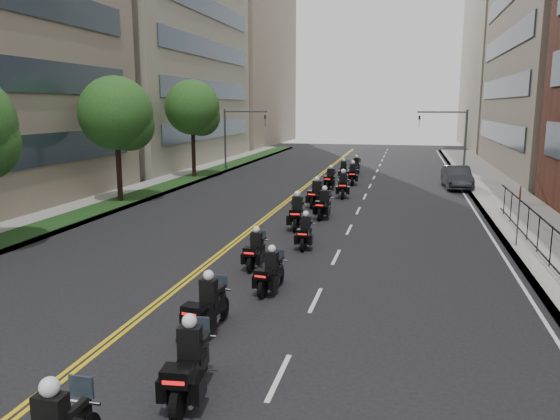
# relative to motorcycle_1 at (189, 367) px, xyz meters

# --- Properties ---
(sidewalk_right) EXTENTS (4.00, 90.00, 0.15)m
(sidewalk_right) POSITION_rel_motorcycle_1_xyz_m (10.37, 21.32, -0.63)
(sidewalk_right) COLOR gray
(sidewalk_right) RESTS_ON ground
(sidewalk_left) EXTENTS (4.00, 90.00, 0.15)m
(sidewalk_left) POSITION_rel_motorcycle_1_xyz_m (-13.63, 21.32, -0.63)
(sidewalk_left) COLOR gray
(sidewalk_left) RESTS_ON ground
(grass_strip) EXTENTS (2.00, 90.00, 0.04)m
(grass_strip) POSITION_rel_motorcycle_1_xyz_m (-12.83, 21.32, -0.54)
(grass_strip) COLOR #153B16
(grass_strip) RESTS_ON sidewalk_left
(building_right_far) EXTENTS (15.00, 28.00, 26.00)m
(building_right_far) POSITION_rel_motorcycle_1_xyz_m (19.87, 74.32, 12.29)
(building_right_far) COLOR gray
(building_right_far) RESTS_ON ground
(building_left_far) EXTENTS (16.00, 28.00, 26.00)m
(building_left_far) POSITION_rel_motorcycle_1_xyz_m (-23.63, 74.32, 12.29)
(building_left_far) COLOR gray
(building_left_far) RESTS_ON ground
(street_trees) EXTENTS (4.40, 38.40, 7.98)m
(street_trees) POSITION_rel_motorcycle_1_xyz_m (-12.68, 14.93, 4.42)
(street_trees) COLOR black
(street_trees) RESTS_ON ground
(traffic_signal_right) EXTENTS (4.09, 0.20, 5.60)m
(traffic_signal_right) POSITION_rel_motorcycle_1_xyz_m (7.91, 38.32, 2.99)
(traffic_signal_right) COLOR #3F3F44
(traffic_signal_right) RESTS_ON ground
(traffic_signal_left) EXTENTS (4.09, 0.20, 5.60)m
(traffic_signal_left) POSITION_rel_motorcycle_1_xyz_m (-11.17, 38.32, 2.99)
(traffic_signal_left) COLOR #3F3F44
(traffic_signal_left) RESTS_ON ground
(motorcycle_1) EXTENTS (0.69, 2.43, 1.79)m
(motorcycle_1) POSITION_rel_motorcycle_1_xyz_m (0.00, 0.00, 0.00)
(motorcycle_1) COLOR black
(motorcycle_1) RESTS_ON ground
(motorcycle_2) EXTENTS (0.68, 2.26, 1.67)m
(motorcycle_2) POSITION_rel_motorcycle_1_xyz_m (-0.85, 3.29, -0.05)
(motorcycle_2) COLOR black
(motorcycle_2) RESTS_ON ground
(motorcycle_3) EXTENTS (0.63, 2.07, 1.53)m
(motorcycle_3) POSITION_rel_motorcycle_1_xyz_m (0.02, 6.76, -0.10)
(motorcycle_3) COLOR black
(motorcycle_3) RESTS_ON ground
(motorcycle_4) EXTENTS (0.48, 2.09, 1.55)m
(motorcycle_4) POSITION_rel_motorcycle_1_xyz_m (-1.17, 9.25, -0.10)
(motorcycle_4) COLOR black
(motorcycle_4) RESTS_ON ground
(motorcycle_5) EXTENTS (0.50, 2.13, 1.57)m
(motorcycle_5) POSITION_rel_motorcycle_1_xyz_m (0.10, 12.50, -0.09)
(motorcycle_5) COLOR black
(motorcycle_5) RESTS_ON ground
(motorcycle_6) EXTENTS (0.71, 2.51, 1.85)m
(motorcycle_6) POSITION_rel_motorcycle_1_xyz_m (-0.95, 15.96, 0.02)
(motorcycle_6) COLOR black
(motorcycle_6) RESTS_ON ground
(motorcycle_7) EXTENTS (0.64, 2.35, 1.74)m
(motorcycle_7) POSITION_rel_motorcycle_1_xyz_m (-0.05, 18.78, -0.02)
(motorcycle_7) COLOR black
(motorcycle_7) RESTS_ON ground
(motorcycle_8) EXTENTS (0.67, 2.43, 1.79)m
(motorcycle_8) POSITION_rel_motorcycle_1_xyz_m (-1.00, 22.01, -0.00)
(motorcycle_8) COLOR black
(motorcycle_8) RESTS_ON ground
(motorcycle_9) EXTENTS (0.67, 2.53, 1.87)m
(motorcycle_9) POSITION_rel_motorcycle_1_xyz_m (0.18, 25.69, 0.03)
(motorcycle_9) COLOR black
(motorcycle_9) RESTS_ON ground
(motorcycle_10) EXTENTS (0.59, 2.34, 1.73)m
(motorcycle_10) POSITION_rel_motorcycle_1_xyz_m (-1.14, 29.05, -0.03)
(motorcycle_10) COLOR black
(motorcycle_10) RESTS_ON ground
(motorcycle_11) EXTENTS (0.62, 2.48, 1.83)m
(motorcycle_11) POSITION_rel_motorcycle_1_xyz_m (0.20, 31.88, 0.01)
(motorcycle_11) COLOR black
(motorcycle_11) RESTS_ON ground
(motorcycle_12) EXTENTS (0.62, 2.31, 1.70)m
(motorcycle_12) POSITION_rel_motorcycle_1_xyz_m (-0.83, 34.79, -0.04)
(motorcycle_12) COLOR black
(motorcycle_12) RESTS_ON ground
(motorcycle_13) EXTENTS (0.69, 2.32, 1.71)m
(motorcycle_13) POSITION_rel_motorcycle_1_xyz_m (-0.10, 37.96, -0.03)
(motorcycle_13) COLOR black
(motorcycle_13) RESTS_ON ground
(parked_sedan) EXTENTS (2.04, 5.00, 1.61)m
(parked_sedan) POSITION_rel_motorcycle_1_xyz_m (7.77, 31.59, 0.10)
(parked_sedan) COLOR black
(parked_sedan) RESTS_ON ground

